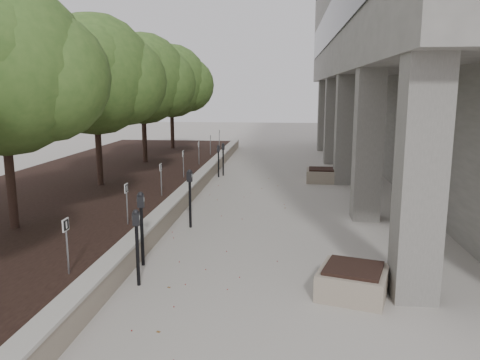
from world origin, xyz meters
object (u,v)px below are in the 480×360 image
at_px(crabapple_tree_2, 4,105).
at_px(parking_meter_3, 190,199).
at_px(parking_meter_2, 142,229).
at_px(parking_meter_4, 223,159).
at_px(crabapple_tree_5, 171,97).
at_px(planter_front, 353,281).
at_px(crabapple_tree_3, 96,100).
at_px(parking_meter_5, 219,161).
at_px(parking_meter_1, 137,248).
at_px(planter_back, 321,175).
at_px(crabapple_tree_4, 143,98).

distance_m(crabapple_tree_2, parking_meter_3, 4.69).
relative_size(parking_meter_2, parking_meter_4, 1.12).
height_order(crabapple_tree_5, parking_meter_4, crabapple_tree_5).
relative_size(parking_meter_3, planter_front, 1.37).
xyz_separation_m(crabapple_tree_3, parking_meter_2, (3.25, -5.97, -2.37)).
bearing_deg(crabapple_tree_3, crabapple_tree_5, 90.00).
bearing_deg(parking_meter_2, parking_meter_4, 82.70).
bearing_deg(parking_meter_4, crabapple_tree_2, -129.76).
relative_size(crabapple_tree_3, parking_meter_5, 4.16).
relative_size(crabapple_tree_3, parking_meter_1, 3.88).
height_order(crabapple_tree_2, parking_meter_1, crabapple_tree_2).
distance_m(parking_meter_4, planter_front, 11.79).
height_order(crabapple_tree_2, parking_meter_3, crabapple_tree_2).
distance_m(crabapple_tree_3, planter_front, 10.46).
bearing_deg(planter_front, parking_meter_5, 109.62).
height_order(crabapple_tree_2, crabapple_tree_3, same).
relative_size(parking_meter_4, planter_back, 1.22).
height_order(crabapple_tree_2, crabapple_tree_5, same).
distance_m(crabapple_tree_3, parking_meter_3, 5.45).
distance_m(parking_meter_3, planter_back, 7.55).
distance_m(parking_meter_5, planter_front, 11.48).
xyz_separation_m(parking_meter_4, planter_back, (3.90, -0.92, -0.41)).
height_order(crabapple_tree_4, planter_front, crabapple_tree_4).
relative_size(crabapple_tree_5, parking_meter_1, 3.88).
bearing_deg(parking_meter_2, planter_front, -20.32).
height_order(crabapple_tree_4, parking_meter_4, crabapple_tree_4).
xyz_separation_m(crabapple_tree_2, parking_meter_5, (3.37, 8.81, -2.47)).
distance_m(crabapple_tree_4, planter_front, 14.30).
bearing_deg(parking_meter_1, parking_meter_4, 83.27).
bearing_deg(parking_meter_2, parking_meter_1, -83.28).
bearing_deg(crabapple_tree_4, parking_meter_5, -19.45).
distance_m(crabapple_tree_2, planter_front, 8.02).
height_order(crabapple_tree_2, planter_back, crabapple_tree_2).
bearing_deg(parking_meter_3, planter_back, 68.68).
bearing_deg(parking_meter_4, parking_meter_3, -107.67).
distance_m(parking_meter_1, planter_back, 10.95).
distance_m(parking_meter_4, parking_meter_5, 0.40).
height_order(parking_meter_5, planter_front, parking_meter_5).
distance_m(crabapple_tree_5, planter_back, 10.41).
xyz_separation_m(crabapple_tree_5, parking_meter_1, (3.47, -16.95, -2.42)).
distance_m(parking_meter_3, planter_front, 5.18).
bearing_deg(parking_meter_4, parking_meter_1, -109.06).
bearing_deg(crabapple_tree_4, parking_meter_2, -73.50).
bearing_deg(parking_meter_1, crabapple_tree_3, 109.99).
distance_m(parking_meter_1, parking_meter_5, 10.76).
xyz_separation_m(parking_meter_1, parking_meter_2, (-0.22, 0.97, 0.05)).
relative_size(crabapple_tree_3, crabapple_tree_5, 1.00).
height_order(parking_meter_3, parking_meter_5, parking_meter_3).
bearing_deg(crabapple_tree_2, parking_meter_2, -16.69).
height_order(crabapple_tree_3, planter_back, crabapple_tree_3).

